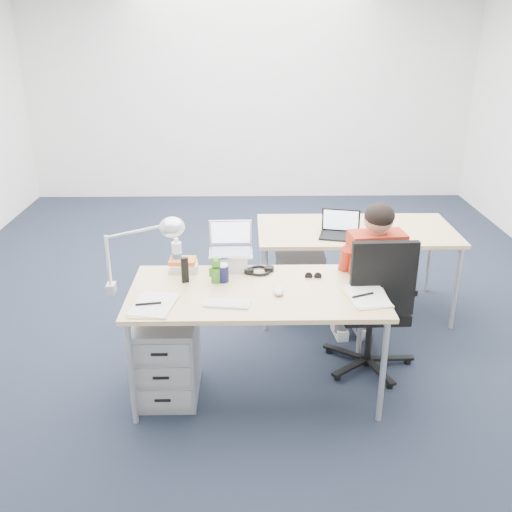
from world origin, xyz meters
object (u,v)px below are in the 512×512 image
at_px(office_chair, 370,331).
at_px(book_stack, 183,265).
at_px(computer_mouse, 279,291).
at_px(dark_laptop, 340,224).
at_px(wireless_keyboard, 227,303).
at_px(water_bottle, 177,254).
at_px(drawer_pedestal_near, 167,356).
at_px(bear_figurine, 216,270).
at_px(far_cup, 370,214).
at_px(desk_lamp, 133,254).
at_px(can_koozie, 223,273).
at_px(sunglasses, 313,276).
at_px(desk_far, 356,234).
at_px(headphones, 259,270).
at_px(desk_near, 257,297).
at_px(seated_person, 367,280).
at_px(cordless_phone, 185,270).
at_px(drawer_pedestal_far, 298,278).
at_px(silver_laptop, 231,247).

xyz_separation_m(office_chair, book_stack, (-1.29, 0.07, 0.48)).
height_order(computer_mouse, dark_laptop, dark_laptop).
distance_m(wireless_keyboard, water_bottle, 0.65).
relative_size(drawer_pedestal_near, bear_figurine, 3.19).
distance_m(office_chair, dark_laptop, 0.91).
bearing_deg(dark_laptop, far_cup, 66.39).
distance_m(computer_mouse, far_cup, 1.68).
distance_m(office_chair, far_cup, 1.26).
xyz_separation_m(office_chair, desk_lamp, (-1.55, -0.26, 0.69)).
bearing_deg(desk_lamp, bear_figurine, 21.57).
bearing_deg(computer_mouse, desk_lamp, -177.99).
distance_m(desk_lamp, dark_laptop, 1.72).
bearing_deg(water_bottle, can_koozie, -32.56).
distance_m(sunglasses, desk_lamp, 1.17).
relative_size(desk_far, headphones, 7.72).
distance_m(desk_near, book_stack, 0.59).
height_order(desk_far, computer_mouse, computer_mouse).
distance_m(desk_far, office_chair, 0.99).
bearing_deg(desk_lamp, book_stack, 56.88).
bearing_deg(water_bottle, dark_laptop, 26.97).
bearing_deg(seated_person, cordless_phone, -173.90).
distance_m(computer_mouse, bear_figurine, 0.44).
xyz_separation_m(desk_near, seated_person, (0.79, 0.41, -0.08)).
bearing_deg(can_koozie, seated_person, 15.16).
bearing_deg(bear_figurine, seated_person, -7.99).
bearing_deg(can_koozie, computer_mouse, -29.34).
bearing_deg(office_chair, drawer_pedestal_far, 112.74).
height_order(office_chair, drawer_pedestal_far, office_chair).
height_order(drawer_pedestal_far, can_koozie, can_koozie).
bearing_deg(office_chair, sunglasses, -173.94).
distance_m(drawer_pedestal_far, computer_mouse, 1.35).
bearing_deg(headphones, cordless_phone, -178.22).
distance_m(desk_near, far_cup, 1.71).
bearing_deg(headphones, bear_figurine, -166.97).
distance_m(wireless_keyboard, dark_laptop, 1.42).
distance_m(desk_far, dark_laptop, 0.30).
relative_size(headphones, dark_laptop, 0.69).
xyz_separation_m(desk_far, silver_laptop, (-1.00, -0.79, 0.20)).
height_order(bear_figurine, cordless_phone, bear_figurine).
bearing_deg(silver_laptop, wireless_keyboard, -92.41).
distance_m(silver_laptop, far_cup, 1.56).
height_order(seated_person, dark_laptop, seated_person).
bearing_deg(headphones, water_bottle, 158.20).
xyz_separation_m(drawer_pedestal_near, silver_laptop, (0.42, 0.38, 0.61)).
distance_m(office_chair, wireless_keyboard, 1.16).
xyz_separation_m(desk_far, computer_mouse, (-0.70, -1.20, 0.07)).
bearing_deg(far_cup, water_bottle, -145.52).
bearing_deg(desk_near, dark_laptop, 54.98).
relative_size(computer_mouse, desk_lamp, 0.21).
bearing_deg(headphones, dark_laptop, 30.69).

